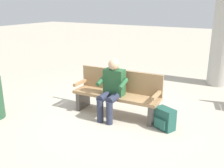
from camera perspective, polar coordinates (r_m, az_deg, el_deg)
name	(u,v)px	position (r m, az deg, el deg)	size (l,w,h in m)	color
ground_plane	(116,114)	(5.33, 0.85, -6.76)	(40.00, 40.00, 0.00)	#B7AD99
bench_near	(117,92)	(5.22, 1.22, -1.88)	(1.82, 0.56, 0.90)	#9E7A51
person_seated	(112,88)	(4.97, -0.06, -0.83)	(0.58, 0.59, 1.18)	#23512D
backpack	(165,119)	(4.77, 11.66, -7.63)	(0.41, 0.35, 0.40)	#1E4C42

